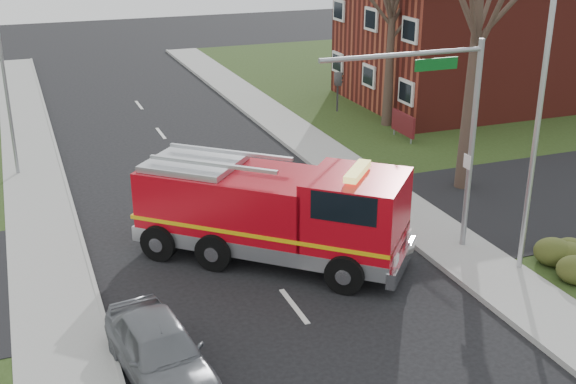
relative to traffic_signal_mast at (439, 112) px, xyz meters
name	(u,v)px	position (x,y,z in m)	size (l,w,h in m)	color
ground	(294,306)	(-5.21, -1.50, -4.71)	(120.00, 120.00, 0.00)	black
sidewalk_right	(482,267)	(0.99, -1.50, -4.63)	(2.40, 80.00, 0.15)	gray
sidewalk_left	(63,349)	(-11.41, -1.50, -4.63)	(2.40, 80.00, 0.15)	gray
brick_building	(489,37)	(13.79, 16.50, -1.05)	(15.40, 10.40, 7.25)	maroon
health_center_sign	(403,124)	(5.29, 11.00, -3.83)	(0.12, 2.00, 1.40)	#571418
traffic_signal_mast	(439,112)	(0.00, 0.00, 0.00)	(5.29, 0.18, 6.80)	gray
streetlight_pole	(535,128)	(1.93, -2.00, -0.16)	(1.48, 0.16, 8.40)	#B7BABF
utility_pole_far	(7,94)	(-12.01, 12.50, -1.21)	(0.14, 0.14, 7.00)	gray
fire_engine	(274,214)	(-4.67, 1.55, -3.20)	(8.06, 7.59, 3.34)	#B30813
parked_car_maroon	(160,351)	(-9.33, -3.44, -3.96)	(1.76, 4.37, 1.49)	slate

